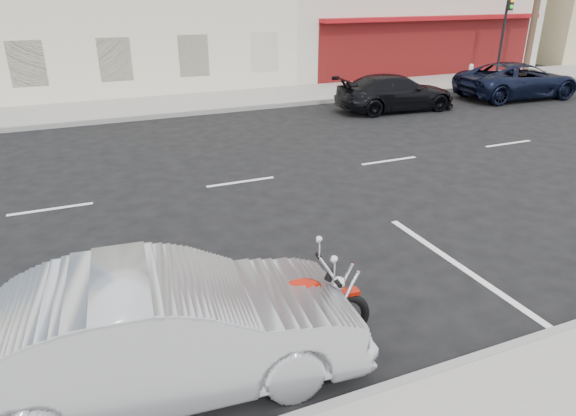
% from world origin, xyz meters
% --- Properties ---
extents(ground, '(120.00, 120.00, 0.00)m').
position_xyz_m(ground, '(0.00, 0.00, 0.00)').
color(ground, black).
rests_on(ground, ground).
extents(sidewalk_far, '(80.00, 3.40, 0.15)m').
position_xyz_m(sidewalk_far, '(-5.00, 8.70, 0.07)').
color(sidewalk_far, gray).
rests_on(sidewalk_far, ground).
extents(curb_far, '(80.00, 0.12, 0.16)m').
position_xyz_m(curb_far, '(-5.00, 7.00, 0.08)').
color(curb_far, gray).
rests_on(curb_far, ground).
extents(traffic_light, '(0.26, 0.30, 3.80)m').
position_xyz_m(traffic_light, '(13.50, 8.33, 2.56)').
color(traffic_light, black).
rests_on(traffic_light, sidewalk_far).
extents(fire_hydrant, '(0.20, 0.20, 0.72)m').
position_xyz_m(fire_hydrant, '(12.00, 8.50, 0.53)').
color(fire_hydrant, beige).
rests_on(fire_hydrant, sidewalk_far).
extents(motorcycle, '(2.14, 0.71, 1.07)m').
position_xyz_m(motorcycle, '(-2.58, -5.95, 0.49)').
color(motorcycle, black).
rests_on(motorcycle, ground).
extents(sedan_silver, '(4.47, 1.89, 1.44)m').
position_xyz_m(sedan_silver, '(-4.77, -5.87, 0.72)').
color(sedan_silver, '#A1A3A8').
rests_on(sedan_silver, ground).
extents(suv_far, '(5.12, 2.58, 1.39)m').
position_xyz_m(suv_far, '(11.25, 4.96, 0.70)').
color(suv_far, black).
rests_on(suv_far, ground).
extents(car_far, '(4.48, 2.04, 1.27)m').
position_xyz_m(car_far, '(5.46, 4.95, 0.64)').
color(car_far, black).
rests_on(car_far, ground).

